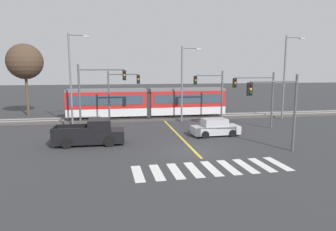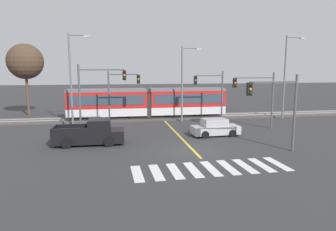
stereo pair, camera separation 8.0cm
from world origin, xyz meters
name	(u,v)px [view 2 (the right image)]	position (x,y,z in m)	size (l,w,h in m)	color
ground_plane	(194,151)	(0.00, 0.00, 0.00)	(200.00, 200.00, 0.00)	#333335
track_bed	(162,117)	(0.00, 14.90, 0.09)	(120.00, 4.00, 0.18)	#4C4742
rail_near	(163,117)	(0.00, 14.18, 0.23)	(120.00, 0.08, 0.10)	#939399
rail_far	(161,115)	(0.00, 15.62, 0.23)	(120.00, 0.08, 0.10)	#939399
light_rail_tram	(148,102)	(-1.69, 14.89, 2.05)	(18.50, 2.64, 3.43)	silver
crosswalk_stripe_0	(137,174)	(-4.40, -4.06, 0.00)	(0.56, 2.80, 0.01)	silver
crosswalk_stripe_1	(156,172)	(-3.30, -4.02, 0.00)	(0.56, 2.80, 0.01)	silver
crosswalk_stripe_2	(175,171)	(-2.20, -3.99, 0.00)	(0.56, 2.80, 0.01)	silver
crosswalk_stripe_3	(193,170)	(-1.10, -3.96, 0.00)	(0.56, 2.80, 0.01)	silver
crosswalk_stripe_4	(211,168)	(0.00, -3.92, 0.00)	(0.56, 2.80, 0.01)	silver
crosswalk_stripe_5	(228,167)	(1.10, -3.89, 0.00)	(0.56, 2.80, 0.01)	silver
crosswalk_stripe_6	(245,166)	(2.20, -3.86, 0.00)	(0.56, 2.80, 0.01)	silver
crosswalk_stripe_7	(262,165)	(3.30, -3.82, 0.00)	(0.56, 2.80, 0.01)	silver
crosswalk_stripe_8	(278,164)	(4.40, -3.79, 0.00)	(0.56, 2.80, 0.01)	silver
lane_centre_line	(178,135)	(0.00, 5.49, 0.00)	(0.20, 14.82, 0.01)	gold
sedan_crossing	(215,128)	(3.18, 4.65, 0.70)	(4.29, 2.09, 1.52)	#B7BABF
pickup_truck	(91,134)	(-7.48, 3.30, 0.84)	(5.42, 2.29, 1.98)	black
traffic_light_mid_right	(259,92)	(8.27, 6.79, 3.69)	(4.25, 0.38, 5.56)	#515459
traffic_light_far_left	(120,90)	(-5.03, 10.38, 3.78)	(3.25, 0.38, 5.69)	#515459
traffic_light_mid_left	(95,88)	(-7.23, 7.21, 4.17)	(4.25, 0.38, 6.29)	#515459
traffic_light_far_right	(212,89)	(4.78, 10.43, 3.72)	(3.25, 0.38, 5.68)	#515459
traffic_light_near_right	(278,102)	(5.68, -1.27, 3.63)	(3.75, 0.38, 5.51)	#515459
street_lamp_west	(72,74)	(-9.84, 12.17, 5.34)	(2.15, 0.28, 9.51)	slate
street_lamp_centre	(184,79)	(2.04, 12.20, 4.76)	(2.22, 0.28, 8.36)	slate
street_lamp_east	(286,73)	(14.21, 11.87, 5.45)	(2.34, 0.28, 9.67)	slate
bare_tree_far_west	(25,62)	(-16.44, 20.00, 6.79)	(4.39, 4.39, 9.01)	brown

